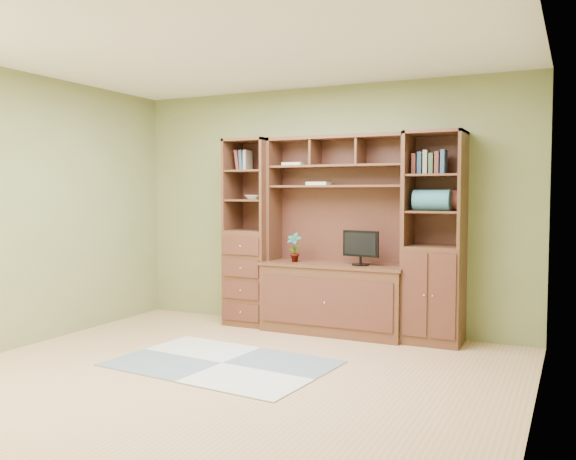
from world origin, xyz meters
The scene contains 11 objects.
room centered at (0.00, 0.00, 1.30)m, with size 4.60×4.10×2.64m.
center_hutch centered at (0.22, 1.73, 1.02)m, with size 1.54×0.53×2.05m, color #4E2C1B.
left_tower centered at (-0.78, 1.77, 1.02)m, with size 0.50×0.45×2.05m, color #4E2C1B.
right_tower centered at (1.24, 1.77, 1.02)m, with size 0.55×0.45×2.05m, color #4E2C1B.
rug centered at (-0.22, 0.25, 0.01)m, with size 1.80×1.20×0.01m, color #9BA0A0.
monitor centered at (0.52, 1.70, 0.97)m, with size 0.40×0.18×0.48m, color black.
orchid centered at (-0.22, 1.70, 0.89)m, with size 0.16×0.11×0.31m, color #A05536.
magazines centered at (0.01, 1.82, 1.56)m, with size 0.23×0.17×0.04m, color beige.
bowl centered at (-0.74, 1.77, 1.41)m, with size 0.19×0.19×0.05m, color silver.
blanket_teal centered at (1.22, 1.73, 1.39)m, with size 0.35×0.20×0.20m, color #306B7E.
blanket_red centered at (1.33, 1.85, 1.39)m, with size 0.36×0.20×0.20m, color brown.
Camera 1 is at (2.48, -4.13, 1.46)m, focal length 38.00 mm.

